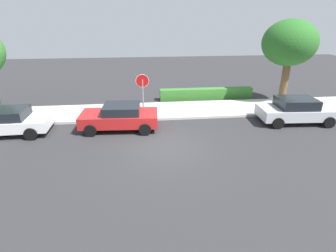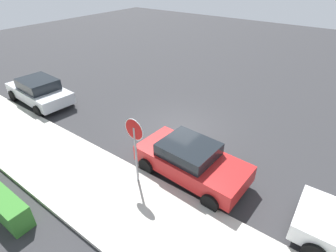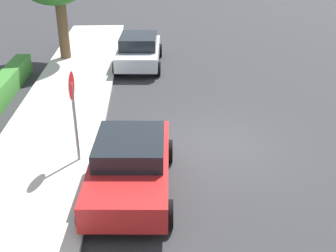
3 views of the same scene
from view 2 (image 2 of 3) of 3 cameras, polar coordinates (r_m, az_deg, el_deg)
ground_plane at (r=12.73m, az=2.38°, el=-0.63°), size 60.00×60.00×0.00m
sidewalk_curb at (r=9.82m, az=-14.76°, el=-12.99°), size 32.00×3.17×0.14m
stop_sign at (r=8.69m, az=-7.19°, el=-3.33°), size 0.77×0.08×2.70m
parked_car_red at (r=9.68m, az=5.01°, el=-7.40°), size 4.24×2.28×1.39m
parked_car_silver at (r=16.53m, az=-26.24°, el=6.89°), size 4.38×2.27×1.46m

